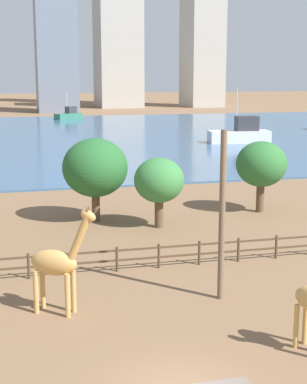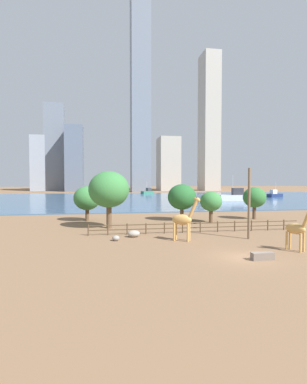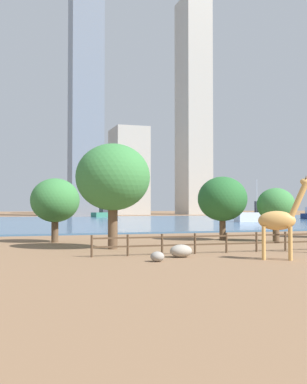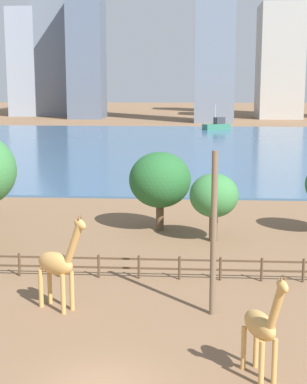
# 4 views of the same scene
# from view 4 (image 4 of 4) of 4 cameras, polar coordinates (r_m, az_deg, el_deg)

# --- Properties ---
(ground_plane) EXTENTS (400.00, 400.00, 0.00)m
(ground_plane) POSITION_cam_4_polar(r_m,az_deg,el_deg) (99.16, 2.00, 4.55)
(ground_plane) COLOR brown
(harbor_water) EXTENTS (180.00, 86.00, 0.20)m
(harbor_water) POSITION_cam_4_polar(r_m,az_deg,el_deg) (96.17, 1.94, 4.42)
(harbor_water) COLOR #3D6084
(harbor_water) RESTS_ON ground
(giraffe_tall) EXTENTS (2.90, 2.09, 4.76)m
(giraffe_tall) POSITION_cam_4_polar(r_m,az_deg,el_deg) (27.95, -9.23, -6.89)
(giraffe_tall) COLOR tan
(giraffe_tall) RESTS_ON ground
(giraffe_companion) EXTENTS (1.54, 2.63, 4.28)m
(giraffe_companion) POSITION_cam_4_polar(r_m,az_deg,el_deg) (21.88, 10.46, -12.67)
(giraffe_companion) COLOR tan
(giraffe_companion) RESTS_ON ground
(utility_pole) EXTENTS (0.28, 0.28, 7.60)m
(utility_pole) POSITION_cam_4_polar(r_m,az_deg,el_deg) (26.71, 5.85, -4.12)
(utility_pole) COLOR brown
(utility_pole) RESTS_ON ground
(enclosure_fence) EXTENTS (26.12, 0.14, 1.30)m
(enclosure_fence) POSITION_cam_4_polar(r_m,az_deg,el_deg) (32.27, -2.51, -7.07)
(enclosure_fence) COLOR #4C3826
(enclosure_fence) RESTS_ON ground
(tree_right_tall) EXTENTS (3.26, 3.26, 4.61)m
(tree_right_tall) POSITION_cam_4_polar(r_m,az_deg,el_deg) (39.25, 5.88, -0.38)
(tree_right_tall) COLOR brown
(tree_right_tall) RESTS_ON ground
(tree_left_small) EXTENTS (4.42, 4.42, 5.68)m
(tree_left_small) POSITION_cam_4_polar(r_m,az_deg,el_deg) (41.88, 0.63, 1.17)
(tree_left_small) COLOR brown
(tree_left_small) RESTS_ON ground
(boat_sailboat) EXTENTS (6.29, 5.01, 5.44)m
(boat_sailboat) POSITION_cam_4_polar(r_m,az_deg,el_deg) (130.16, 6.18, 6.45)
(boat_sailboat) COLOR #337259
(boat_sailboat) RESTS_ON harbor_water
(skyline_tower_needle) EXTENTS (9.77, 11.44, 36.85)m
(skyline_tower_needle) POSITION_cam_4_polar(r_m,az_deg,el_deg) (173.11, -6.51, 13.22)
(skyline_tower_needle) COLOR slate
(skyline_tower_needle) RESTS_ON ground
(skyline_block_central) EXTENTS (12.23, 15.89, 32.12)m
(skyline_block_central) POSITION_cam_4_polar(r_m,az_deg,el_deg) (177.09, 12.13, 12.23)
(skyline_block_central) COLOR #ADA89E
(skyline_block_central) RESTS_ON ground
(skyline_block_left) EXTENTS (8.54, 8.35, 32.49)m
(skyline_block_left) POSITION_cam_4_polar(r_m,az_deg,el_deg) (188.66, -12.46, 12.16)
(skyline_block_left) COLOR #939EAD
(skyline_block_left) RESTS_ON ground
(skyline_tower_short) EXTENTS (11.46, 11.66, 51.34)m
(skyline_tower_short) POSITION_cam_4_polar(r_m,az_deg,el_deg) (188.55, -9.65, 15.13)
(skyline_tower_short) COLOR slate
(skyline_tower_short) RESTS_ON ground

